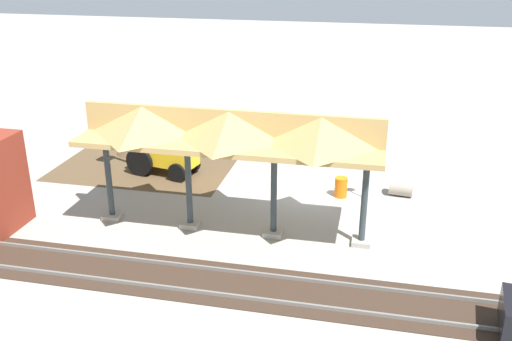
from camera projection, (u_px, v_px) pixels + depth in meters
The scene contains 9 objects.
ground_plane at pixel (309, 189), 26.09m from camera, with size 120.00×120.00×0.00m, color #9E998E.
dirt_work_zone at pixel (150, 162), 29.31m from camera, with size 8.67×7.00×0.01m, color brown.
platform_canopy at pixel (230, 130), 20.81m from camera, with size 11.25×3.20×4.90m.
rail_tracks at pixel (276, 290), 18.47m from camera, with size 60.00×2.58×0.15m.
stop_sign at pixel (369, 161), 24.48m from camera, with size 0.72×0.30×2.49m.
backhoe at pixel (162, 148), 27.54m from camera, with size 5.19×2.27×2.82m.
dirt_mound at pixel (135, 153), 30.66m from camera, with size 3.85×3.85×2.11m, color brown.
concrete_pipe at pixel (401, 187), 25.36m from camera, with size 1.09×0.87×0.76m.
traffic_barrel at pixel (341, 187), 25.20m from camera, with size 0.56×0.56×0.90m, color orange.
Camera 1 is at (-2.75, 23.88, 10.46)m, focal length 40.00 mm.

